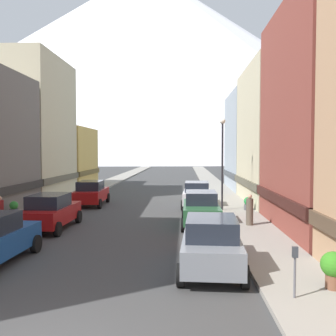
{
  "coord_description": "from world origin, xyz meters",
  "views": [
    {
      "loc": [
        2.9,
        -6.34,
        3.93
      ],
      "look_at": [
        0.98,
        38.88,
        1.88
      ],
      "focal_mm": 40.43,
      "sensor_mm": 36.0,
      "label": 1
    }
  ],
  "objects_px": {
    "car_left_2": "(91,193)",
    "potted_plant_1": "(248,203)",
    "car_right_0": "(211,243)",
    "pedestrian_0": "(250,211)",
    "car_right_2": "(197,194)",
    "pedestrian_1": "(0,213)",
    "streetlamp_right": "(222,150)",
    "parking_meter_near": "(295,265)",
    "car_right_1": "(201,208)",
    "potted_plant_2": "(334,267)",
    "car_left_1": "(50,211)",
    "potted_plant_0": "(14,209)"
  },
  "relations": [
    {
      "from": "car_left_2",
      "to": "car_right_2",
      "type": "distance_m",
      "value": 7.61
    },
    {
      "from": "car_right_1",
      "to": "potted_plant_1",
      "type": "bearing_deg",
      "value": 53.97
    },
    {
      "from": "car_left_1",
      "to": "pedestrian_1",
      "type": "relative_size",
      "value": 2.88
    },
    {
      "from": "car_left_1",
      "to": "car_right_1",
      "type": "height_order",
      "value": "same"
    },
    {
      "from": "car_left_1",
      "to": "potted_plant_1",
      "type": "bearing_deg",
      "value": 27.73
    },
    {
      "from": "pedestrian_1",
      "to": "potted_plant_1",
      "type": "bearing_deg",
      "value": 24.17
    },
    {
      "from": "potted_plant_2",
      "to": "pedestrian_1",
      "type": "relative_size",
      "value": 0.67
    },
    {
      "from": "potted_plant_0",
      "to": "car_right_0",
      "type": "bearing_deg",
      "value": -40.22
    },
    {
      "from": "car_right_1",
      "to": "potted_plant_0",
      "type": "xyz_separation_m",
      "value": [
        -10.8,
        1.62,
        -0.33
      ]
    },
    {
      "from": "car_left_1",
      "to": "potted_plant_2",
      "type": "height_order",
      "value": "car_left_1"
    },
    {
      "from": "car_right_0",
      "to": "parking_meter_near",
      "type": "relative_size",
      "value": 3.37
    },
    {
      "from": "streetlamp_right",
      "to": "potted_plant_0",
      "type": "bearing_deg",
      "value": -167.17
    },
    {
      "from": "car_right_1",
      "to": "potted_plant_2",
      "type": "distance_m",
      "value": 9.98
    },
    {
      "from": "car_left_2",
      "to": "potted_plant_1",
      "type": "relative_size",
      "value": 5.36
    },
    {
      "from": "car_right_2",
      "to": "car_right_0",
      "type": "bearing_deg",
      "value": -90.0
    },
    {
      "from": "pedestrian_1",
      "to": "streetlamp_right",
      "type": "height_order",
      "value": "streetlamp_right"
    },
    {
      "from": "pedestrian_0",
      "to": "car_left_2",
      "type": "bearing_deg",
      "value": 143.01
    },
    {
      "from": "potted_plant_0",
      "to": "potted_plant_1",
      "type": "bearing_deg",
      "value": 11.24
    },
    {
      "from": "pedestrian_0",
      "to": "streetlamp_right",
      "type": "bearing_deg",
      "value": 100.25
    },
    {
      "from": "potted_plant_1",
      "to": "streetlamp_right",
      "type": "height_order",
      "value": "streetlamp_right"
    },
    {
      "from": "car_right_0",
      "to": "car_right_2",
      "type": "relative_size",
      "value": 1.0
    },
    {
      "from": "pedestrian_0",
      "to": "car_right_1",
      "type": "bearing_deg",
      "value": 167.46
    },
    {
      "from": "potted_plant_0",
      "to": "pedestrian_0",
      "type": "bearing_deg",
      "value": -9.27
    },
    {
      "from": "car_right_2",
      "to": "pedestrian_1",
      "type": "height_order",
      "value": "car_right_2"
    },
    {
      "from": "car_right_1",
      "to": "parking_meter_near",
      "type": "distance_m",
      "value": 10.33
    },
    {
      "from": "car_right_0",
      "to": "pedestrian_0",
      "type": "xyz_separation_m",
      "value": [
        2.45,
        6.97,
        -0.03
      ]
    },
    {
      "from": "streetlamp_right",
      "to": "car_right_2",
      "type": "bearing_deg",
      "value": 126.22
    },
    {
      "from": "car_left_2",
      "to": "car_right_1",
      "type": "height_order",
      "value": "same"
    },
    {
      "from": "car_left_1",
      "to": "pedestrian_0",
      "type": "relative_size",
      "value": 2.82
    },
    {
      "from": "car_right_2",
      "to": "streetlamp_right",
      "type": "xyz_separation_m",
      "value": [
        1.55,
        -2.12,
        3.09
      ]
    },
    {
      "from": "car_right_1",
      "to": "potted_plant_1",
      "type": "height_order",
      "value": "car_right_1"
    },
    {
      "from": "car_right_2",
      "to": "streetlamp_right",
      "type": "height_order",
      "value": "streetlamp_right"
    },
    {
      "from": "potted_plant_1",
      "to": "pedestrian_1",
      "type": "height_order",
      "value": "pedestrian_1"
    },
    {
      "from": "car_right_0",
      "to": "streetlamp_right",
      "type": "bearing_deg",
      "value": 82.59
    },
    {
      "from": "car_left_2",
      "to": "car_right_0",
      "type": "relative_size",
      "value": 0.99
    },
    {
      "from": "car_right_2",
      "to": "potted_plant_0",
      "type": "relative_size",
      "value": 5.21
    },
    {
      "from": "car_left_2",
      "to": "potted_plant_2",
      "type": "height_order",
      "value": "car_left_2"
    },
    {
      "from": "car_left_2",
      "to": "car_right_1",
      "type": "xyz_separation_m",
      "value": [
        7.6,
        -7.02,
        0.0
      ]
    },
    {
      "from": "pedestrian_0",
      "to": "streetlamp_right",
      "type": "height_order",
      "value": "streetlamp_right"
    },
    {
      "from": "car_left_2",
      "to": "pedestrian_1",
      "type": "distance_m",
      "value": 8.91
    },
    {
      "from": "car_right_1",
      "to": "potted_plant_2",
      "type": "bearing_deg",
      "value": -71.3
    },
    {
      "from": "potted_plant_0",
      "to": "potted_plant_2",
      "type": "xyz_separation_m",
      "value": [
        14.0,
        -11.07,
        0.17
      ]
    },
    {
      "from": "car_right_2",
      "to": "parking_meter_near",
      "type": "height_order",
      "value": "car_right_2"
    },
    {
      "from": "car_right_0",
      "to": "pedestrian_1",
      "type": "bearing_deg",
      "value": 149.29
    },
    {
      "from": "car_left_1",
      "to": "pedestrian_0",
      "type": "distance_m",
      "value": 10.08
    },
    {
      "from": "car_right_0",
      "to": "potted_plant_2",
      "type": "distance_m",
      "value": 3.75
    },
    {
      "from": "car_right_2",
      "to": "car_left_1",
      "type": "bearing_deg",
      "value": -134.14
    },
    {
      "from": "pedestrian_0",
      "to": "pedestrian_1",
      "type": "xyz_separation_m",
      "value": [
        -12.5,
        -1.0,
        -0.02
      ]
    },
    {
      "from": "pedestrian_1",
      "to": "car_right_1",
      "type": "bearing_deg",
      "value": 8.75
    },
    {
      "from": "car_left_1",
      "to": "car_right_0",
      "type": "height_order",
      "value": "same"
    }
  ]
}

